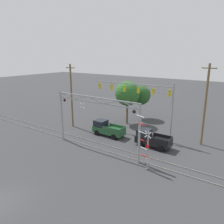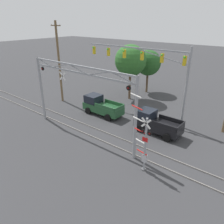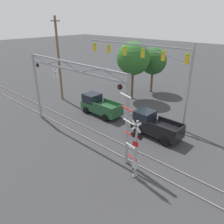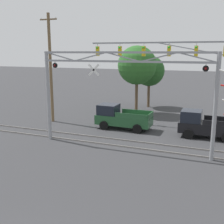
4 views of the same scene
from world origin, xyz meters
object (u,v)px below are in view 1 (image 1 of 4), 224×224
pickup_truck_following (151,139)px  background_tree_beyond_span (127,93)px  pickup_truck_lead (107,129)px  crossing_signal_mast (147,150)px  traffic_signal_span (147,97)px  utility_pole_left (72,95)px  crossing_gantry (96,115)px  background_tree_far_left_verge (140,95)px  utility_pole_right (205,105)px

pickup_truck_following → background_tree_beyond_span: 11.18m
pickup_truck_lead → crossing_signal_mast: bearing=-31.8°
traffic_signal_span → utility_pole_left: (-12.28, -2.72, -0.66)m
pickup_truck_following → utility_pole_left: 15.19m
crossing_gantry → traffic_signal_span: size_ratio=0.97×
traffic_signal_span → background_tree_far_left_verge: 9.78m
crossing_gantry → utility_pole_right: bearing=41.4°
background_tree_beyond_span → utility_pole_left: bearing=-135.4°
background_tree_beyond_span → pickup_truck_following: bearing=-40.6°
traffic_signal_span → pickup_truck_lead: bearing=-151.1°
utility_pole_left → pickup_truck_lead: bearing=-0.4°
pickup_truck_following → utility_pole_right: 8.29m
crossing_gantry → traffic_signal_span: bearing=68.3°
crossing_signal_mast → utility_pole_right: 11.30m
background_tree_far_left_verge → pickup_truck_following: bearing=-55.5°
crossing_signal_mast → background_tree_far_left_verge: (-9.64, 16.78, 2.34)m
utility_pole_right → traffic_signal_span: bearing=-167.7°
traffic_signal_span → background_tree_beyond_span: bearing=144.7°
crossing_signal_mast → background_tree_beyond_span: size_ratio=0.78×
crossing_gantry → pickup_truck_lead: crossing_gantry is taller
utility_pole_left → pickup_truck_following: bearing=-0.2°
pickup_truck_lead → utility_pole_right: (12.63, 4.44, 4.55)m
crossing_gantry → pickup_truck_following: 8.19m
traffic_signal_span → pickup_truck_lead: 7.61m
utility_pole_left → utility_pole_right: bearing=12.4°
traffic_signal_span → pickup_truck_lead: (-5.02, -2.77, -5.00)m
crossing_gantry → background_tree_beyond_span: 11.98m
utility_pole_left → background_tree_beyond_span: (6.74, 6.65, 0.03)m
pickup_truck_following → background_tree_beyond_span: bearing=139.4°
crossing_signal_mast → pickup_truck_following: size_ratio=1.26×
traffic_signal_span → utility_pole_right: utility_pole_right is taller
crossing_gantry → utility_pole_left: (-9.18, 5.05, 0.72)m
utility_pole_left → background_tree_beyond_span: bearing=44.6°
crossing_signal_mast → utility_pole_left: bearing=160.5°
crossing_gantry → crossing_signal_mast: (7.53, -0.87, -2.45)m
pickup_truck_lead → background_tree_far_left_verge: bearing=91.0°
utility_pole_left → background_tree_far_left_verge: bearing=56.9°
traffic_signal_span → utility_pole_right: 7.81m
traffic_signal_span → utility_pole_right: (7.61, 1.67, -0.46)m
crossing_signal_mast → traffic_signal_span: 10.44m
crossing_signal_mast → pickup_truck_following: crossing_signal_mast is taller
traffic_signal_span → pickup_truck_following: (2.28, -2.76, -5.00)m
pickup_truck_following → utility_pole_left: utility_pole_left is taller
crossing_signal_mast → background_tree_far_left_verge: size_ratio=0.92×
traffic_signal_span → crossing_signal_mast: bearing=-62.8°
utility_pole_left → background_tree_far_left_verge: utility_pole_left is taller
background_tree_far_left_verge → background_tree_beyond_span: bearing=-94.5°
pickup_truck_following → utility_pole_left: size_ratio=0.45×
traffic_signal_span → pickup_truck_following: 6.15m
crossing_gantry → utility_pole_right: 14.31m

